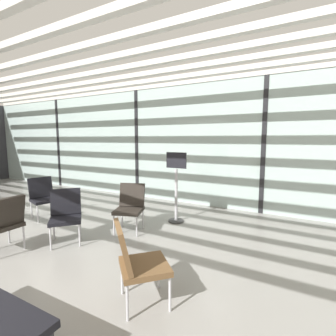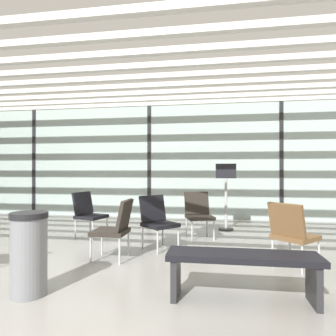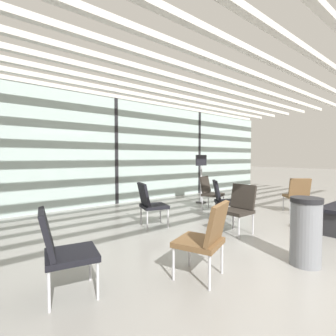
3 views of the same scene
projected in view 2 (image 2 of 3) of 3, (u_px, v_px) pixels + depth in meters
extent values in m
plane|color=gray|center=(41.00, 292.00, 3.19)|extent=(60.00, 60.00, 0.00)
cube|color=#A3B7B2|center=(150.00, 161.00, 8.33)|extent=(14.00, 0.08, 3.09)
cube|color=black|center=(35.00, 162.00, 8.90)|extent=(0.10, 0.12, 3.09)
cube|color=black|center=(150.00, 161.00, 8.33)|extent=(0.10, 0.12, 3.09)
cube|color=black|center=(281.00, 161.00, 7.76)|extent=(0.10, 0.12, 3.09)
cube|color=beige|center=(61.00, 17.00, 3.60)|extent=(13.72, 0.12, 0.10)
cube|color=beige|center=(83.00, 39.00, 4.20)|extent=(13.72, 0.12, 0.10)
cube|color=beige|center=(99.00, 55.00, 4.79)|extent=(13.72, 0.12, 0.10)
cube|color=beige|center=(112.00, 68.00, 5.38)|extent=(13.72, 0.12, 0.10)
cube|color=beige|center=(123.00, 78.00, 5.97)|extent=(13.72, 0.12, 0.10)
cube|color=beige|center=(131.00, 86.00, 6.56)|extent=(13.72, 0.12, 0.10)
cube|color=beige|center=(138.00, 93.00, 7.16)|extent=(13.72, 0.12, 0.10)
cube|color=beige|center=(144.00, 99.00, 7.75)|extent=(13.72, 0.12, 0.10)
cube|color=beige|center=(150.00, 104.00, 8.34)|extent=(13.72, 0.12, 0.10)
ellipsoid|color=silver|center=(211.00, 157.00, 14.32)|extent=(11.75, 3.90, 3.90)
sphere|color=#9D9DA0|center=(104.00, 157.00, 15.20)|extent=(2.14, 2.14, 2.14)
sphere|color=black|center=(135.00, 149.00, 13.08)|extent=(0.28, 0.28, 0.28)
sphere|color=black|center=(156.00, 148.00, 12.93)|extent=(0.28, 0.28, 0.28)
sphere|color=black|center=(176.00, 148.00, 12.79)|extent=(0.28, 0.28, 0.28)
sphere|color=black|center=(197.00, 148.00, 12.64)|extent=(0.28, 0.28, 0.28)
sphere|color=black|center=(219.00, 148.00, 12.49)|extent=(0.28, 0.28, 0.28)
sphere|color=black|center=(241.00, 147.00, 12.35)|extent=(0.28, 0.28, 0.28)
cube|color=black|center=(92.00, 217.00, 5.77)|extent=(0.60, 0.60, 0.06)
cube|color=black|center=(83.00, 203.00, 5.87)|extent=(0.27, 0.50, 0.44)
cylinder|color=#BCBCC1|center=(93.00, 231.00, 5.49)|extent=(0.03, 0.03, 0.37)
cylinder|color=#BCBCC1|center=(107.00, 227.00, 5.87)|extent=(0.03, 0.03, 0.37)
cylinder|color=#BCBCC1|center=(75.00, 229.00, 5.67)|extent=(0.03, 0.03, 0.37)
cylinder|color=#BCBCC1|center=(90.00, 225.00, 6.05)|extent=(0.03, 0.03, 0.37)
cube|color=#28231E|center=(200.00, 217.00, 5.70)|extent=(0.61, 0.61, 0.06)
cube|color=#28231E|center=(197.00, 203.00, 5.91)|extent=(0.50, 0.29, 0.44)
cylinder|color=#BCBCC1|center=(192.00, 231.00, 5.45)|extent=(0.03, 0.03, 0.37)
cylinder|color=#BCBCC1|center=(214.00, 230.00, 5.53)|extent=(0.03, 0.03, 0.37)
cylinder|color=#BCBCC1|center=(186.00, 227.00, 5.87)|extent=(0.03, 0.03, 0.37)
cylinder|color=#BCBCC1|center=(207.00, 226.00, 5.94)|extent=(0.03, 0.03, 0.37)
cube|color=brown|center=(295.00, 237.00, 4.01)|extent=(0.68, 0.68, 0.06)
cube|color=brown|center=(286.00, 220.00, 3.89)|extent=(0.44, 0.43, 0.44)
cylinder|color=#BCBCC1|center=(319.00, 254.00, 3.97)|extent=(0.03, 0.03, 0.37)
cylinder|color=#BCBCC1|center=(290.00, 247.00, 4.31)|extent=(0.03, 0.03, 0.37)
cylinder|color=#BCBCC1|center=(302.00, 260.00, 3.72)|extent=(0.03, 0.03, 0.37)
cylinder|color=#BCBCC1|center=(272.00, 252.00, 4.05)|extent=(0.03, 0.03, 0.37)
cube|color=black|center=(160.00, 225.00, 4.91)|extent=(0.68, 0.68, 0.06)
cube|color=black|center=(153.00, 208.00, 5.08)|extent=(0.43, 0.45, 0.44)
cylinder|color=#BCBCC1|center=(158.00, 242.00, 4.61)|extent=(0.03, 0.03, 0.37)
cylinder|color=#BCBCC1|center=(178.00, 238.00, 4.88)|extent=(0.03, 0.03, 0.37)
cylinder|color=#BCBCC1|center=(143.00, 237.00, 4.94)|extent=(0.03, 0.03, 0.37)
cylinder|color=#BCBCC1|center=(163.00, 234.00, 5.20)|extent=(0.03, 0.03, 0.37)
cube|color=#28231E|center=(110.00, 232.00, 4.35)|extent=(0.48, 0.48, 0.06)
cube|color=#28231E|center=(125.00, 215.00, 4.32)|extent=(0.14, 0.48, 0.44)
cylinder|color=#BCBCC1|center=(102.00, 243.00, 4.59)|extent=(0.03, 0.03, 0.37)
cylinder|color=#BCBCC1|center=(91.00, 250.00, 4.17)|extent=(0.03, 0.03, 0.37)
cylinder|color=#BCBCC1|center=(128.00, 244.00, 4.52)|extent=(0.03, 0.03, 0.37)
cylinder|color=#BCBCC1|center=(119.00, 251.00, 4.11)|extent=(0.03, 0.03, 0.37)
cube|color=black|center=(243.00, 256.00, 2.98)|extent=(1.50, 0.42, 0.06)
cube|color=#262628|center=(314.00, 284.00, 2.88)|extent=(0.06, 0.36, 0.41)
cube|color=#262628|center=(176.00, 276.00, 3.08)|extent=(0.06, 0.36, 0.41)
cylinder|color=slate|center=(29.00, 257.00, 3.11)|extent=(0.36, 0.36, 0.80)
cylinder|color=black|center=(29.00, 215.00, 3.11)|extent=(0.38, 0.38, 0.06)
cylinder|color=#333333|center=(226.00, 229.00, 6.51)|extent=(0.32, 0.32, 0.03)
cylinder|color=#B2B2B7|center=(226.00, 204.00, 6.51)|extent=(0.06, 0.06, 1.10)
cube|color=black|center=(226.00, 171.00, 6.51)|extent=(0.44, 0.03, 0.32)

